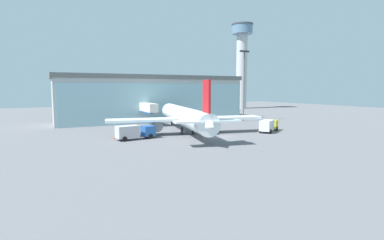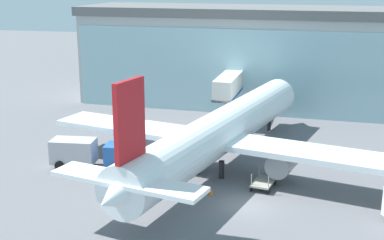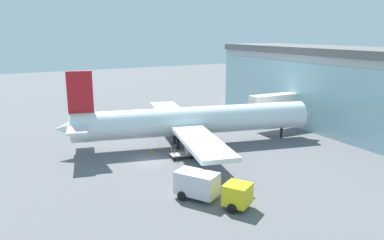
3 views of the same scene
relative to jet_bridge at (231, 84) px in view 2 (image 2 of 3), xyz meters
name	(u,v)px [view 2 (image 2 of 3)]	position (x,y,z in m)	size (l,w,h in m)	color
ground	(247,206)	(5.21, -26.09, -4.29)	(240.00, 240.00, 0.00)	slate
terminal_building	(279,57)	(5.20, 8.53, 2.31)	(54.90, 16.47, 13.20)	#A3A3A3
jet_bridge	(231,84)	(0.00, 0.00, 0.00)	(2.69, 12.02, 5.67)	silver
airplane	(219,133)	(1.68, -18.42, -0.82)	(32.43, 36.48, 10.83)	white
catering_truck	(88,152)	(-10.22, -20.65, -2.83)	(7.48, 3.07, 2.65)	#2659A5
baggage_cart	(263,182)	(6.10, -22.14, -3.79)	(2.09, 3.05, 1.50)	#9E998C
safety_cone_nose	(211,192)	(2.09, -24.51, -4.02)	(0.36, 0.36, 0.55)	orange
safety_cone_wingtip	(68,154)	(-13.38, -18.34, -4.02)	(0.36, 0.36, 0.55)	orange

